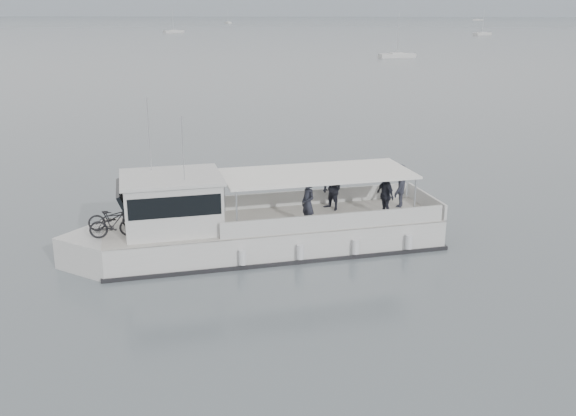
{
  "coord_description": "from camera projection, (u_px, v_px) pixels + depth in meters",
  "views": [
    {
      "loc": [
        3.87,
        -20.29,
        8.6
      ],
      "look_at": [
        2.5,
        1.81,
        1.6
      ],
      "focal_mm": 40.0,
      "sensor_mm": 36.0,
      "label": 1
    }
  ],
  "objects": [
    {
      "name": "ground",
      "position": [
        213.0,
        267.0,
        22.13
      ],
      "size": [
        1400.0,
        1400.0,
        0.0
      ],
      "primitive_type": "plane",
      "color": "#50595E",
      "rests_on": "ground"
    },
    {
      "name": "tour_boat",
      "position": [
        242.0,
        227.0,
        23.17
      ],
      "size": [
        13.72,
        6.94,
        5.81
      ],
      "rotation": [
        0.0,
        0.0,
        0.31
      ],
      "color": "silver",
      "rests_on": "ground"
    },
    {
      "name": "moored_fleet",
      "position": [
        252.0,
        32.0,
        212.72
      ],
      "size": [
        409.67,
        348.54,
        9.52
      ],
      "color": "silver",
      "rests_on": "ground"
    }
  ]
}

